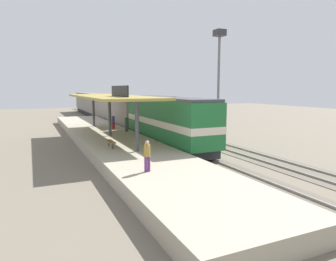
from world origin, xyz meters
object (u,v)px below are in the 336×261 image
Objects in this scene: passenger_carriage_rear at (90,103)px; person_walking at (127,123)px; passenger_carriage_front at (116,110)px; freight_car at (162,114)px; person_boarding at (113,121)px; person_waiting at (147,154)px; locomotive at (167,121)px; light_mast at (219,61)px; platform_bench at (111,142)px.

person_walking is (-2.43, -33.93, -0.46)m from passenger_carriage_rear.
passenger_carriage_front reaches higher than person_walking.
passenger_carriage_rear reaches higher than freight_car.
person_waiting is at bearing -98.47° from person_boarding.
freight_car reaches higher than person_waiting.
passenger_carriage_rear reaches higher than person_boarding.
person_boarding is (-0.80, 2.33, 0.00)m from person_walking.
locomotive reaches higher than person_boarding.
person_walking and person_boarding have the same top height.
platform_bench is at bearing -155.87° from light_mast.
passenger_carriage_rear is at bearing 90.00° from passenger_carriage_front.
person_waiting is 15.50m from person_walking.
locomotive is 8.44× the size of person_walking.
locomotive is at bearing -90.00° from passenger_carriage_rear.
passenger_carriage_rear is (0.00, 20.80, 0.00)m from passenger_carriage_front.
person_walking reaches higher than platform_bench.
person_walking is (3.57, 7.64, 0.51)m from platform_bench.
person_walking is at bearing 77.34° from person_waiting.
passenger_carriage_front is 20.80m from passenger_carriage_rear.
locomotive is 10.41m from light_mast.
person_walking is (-2.43, 4.87, -0.56)m from locomotive.
person_boarding reaches higher than platform_bench.
person_walking is at bearing 64.93° from platform_bench.
platform_bench is at bearing -115.07° from person_walking.
passenger_carriage_front is at bearing 79.53° from person_walking.
person_walking is at bearing -135.07° from freight_car.
person_walking is (-7.03, -7.01, -0.12)m from freight_car.
passenger_carriage_front is 11.70× the size of person_walking.
person_boarding is at bearing 74.44° from platform_bench.
freight_car is 7.02× the size of person_walking.
passenger_carriage_rear is at bearing 83.23° from person_waiting.
light_mast is (7.80, -35.39, 6.08)m from passenger_carriage_rear.
locomotive is at bearing -63.52° from person_walking.
passenger_carriage_front is 28.85m from person_waiting.
passenger_carriage_front is 11.28m from person_boarding.
locomotive is 38.80m from passenger_carriage_rear.
person_waiting is (-5.82, -28.25, -0.46)m from passenger_carriage_front.
locomotive is 5.47m from person_walking.
freight_car is (4.60, 11.88, -0.44)m from locomotive.
locomotive reaches higher than platform_bench.
light_mast reaches higher than person_waiting.
platform_bench is at bearing 91.34° from person_waiting.
person_waiting is (-5.82, -49.05, -0.46)m from passenger_carriage_rear.
person_waiting reaches higher than platform_bench.
person_boarding is (2.78, 9.97, 0.51)m from platform_bench.
locomotive is at bearing -111.17° from freight_car.
light_mast reaches higher than person_walking.
person_waiting is at bearing -102.66° from person_walking.
passenger_carriage_front is at bearing 78.35° from person_waiting.
platform_bench is 10.36m from person_boarding.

